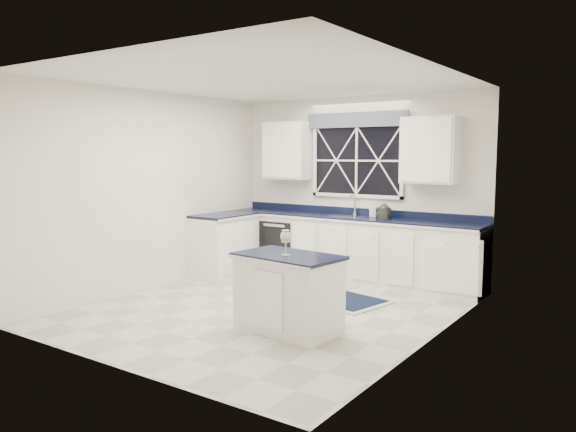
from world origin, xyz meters
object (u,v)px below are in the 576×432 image
Objects in this scene: dishwasher at (286,245)px; soap_bottle at (373,210)px; faucet at (354,204)px; island at (288,293)px; kettle at (384,211)px; wine_glass at (286,238)px.

soap_bottle reaches higher than dishwasher.
faucet is 0.26× the size of island.
soap_bottle is (-0.23, 0.14, -0.00)m from kettle.
dishwasher is 3.06m from island.
wine_glass is 1.28× the size of soap_bottle.
dishwasher is at bearing -169.98° from faucet.
soap_bottle is (1.42, 0.17, 0.63)m from dishwasher.
kettle is 1.47× the size of soap_bottle.
wine_glass reaches higher than island.
wine_glass reaches higher than dishwasher.
kettle is at bearing 1.13° from dishwasher.
faucet is 2.86m from island.
kettle reaches higher than island.
dishwasher is 3.11× the size of wine_glass.
soap_bottle is at bearing 6.94° from dishwasher.
faucet is at bearing 109.70° from island.
soap_bottle is (-0.34, 2.74, 0.05)m from wine_glass.
island is at bearing 99.33° from wine_glass.
faucet is at bearing 103.57° from wine_glass.
dishwasher is 2.72× the size of faucet.
kettle reaches higher than soap_bottle.
faucet reaches higher than kettle.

